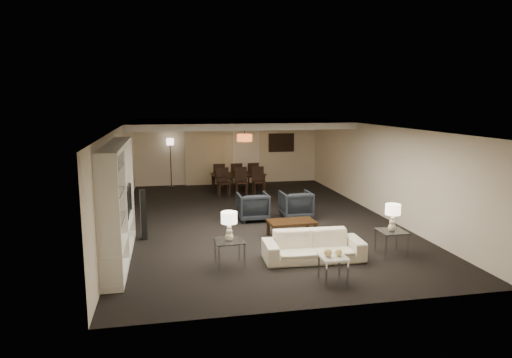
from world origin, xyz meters
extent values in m
plane|color=black|center=(0.00, 0.00, 0.00)|extent=(11.00, 11.00, 0.00)
cube|color=silver|center=(0.00, 0.00, 2.50)|extent=(7.00, 11.00, 0.02)
cube|color=beige|center=(0.00, 5.50, 1.25)|extent=(7.00, 0.02, 2.50)
cube|color=beige|center=(0.00, -5.50, 1.25)|extent=(7.00, 0.02, 2.50)
cube|color=beige|center=(-3.50, 0.00, 1.25)|extent=(0.02, 11.00, 2.50)
cube|color=beige|center=(3.50, 0.00, 1.25)|extent=(0.02, 11.00, 2.50)
cube|color=silver|center=(0.00, 3.50, 2.40)|extent=(7.00, 4.00, 0.20)
cube|color=beige|center=(-0.90, 5.42, 1.20)|extent=(1.50, 0.12, 2.40)
cube|color=silver|center=(0.70, 5.47, 1.05)|extent=(0.90, 0.05, 2.10)
cube|color=#142D38|center=(2.10, 5.46, 1.55)|extent=(0.95, 0.04, 0.65)
cylinder|color=#D8591E|center=(0.30, 3.50, 1.92)|extent=(0.52, 0.52, 0.24)
imported|color=beige|center=(0.49, -3.40, 0.29)|extent=(2.02, 0.86, 0.58)
imported|color=black|center=(-0.11, -0.10, 0.37)|extent=(0.79, 0.82, 0.74)
imported|color=black|center=(1.09, -0.10, 0.37)|extent=(0.80, 0.82, 0.74)
sphere|color=#E5C579|center=(0.39, -4.50, 0.53)|extent=(0.15, 0.15, 0.15)
sphere|color=#F0D67F|center=(0.59, -4.50, 0.52)|extent=(0.13, 0.13, 0.13)
imported|color=black|center=(-3.28, -1.87, 1.05)|extent=(1.05, 0.14, 0.60)
imported|color=#2A30B7|center=(-3.31, -3.58, 1.15)|extent=(0.16, 0.16, 0.17)
imported|color=gold|center=(-3.31, -3.18, 1.65)|extent=(0.17, 0.17, 0.18)
cube|color=black|center=(-2.90, -1.31, 0.59)|extent=(0.15, 0.15, 1.17)
imported|color=black|center=(0.12, 3.77, 0.32)|extent=(1.93, 1.23, 0.64)
camera|label=1|loc=(-2.36, -11.79, 3.17)|focal=32.00mm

